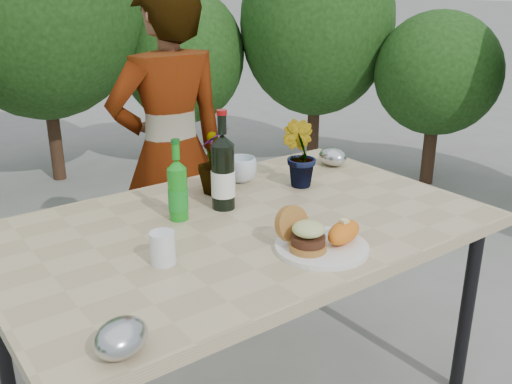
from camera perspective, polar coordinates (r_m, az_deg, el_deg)
patio_table at (r=1.92m, az=-1.42°, el=-4.58°), size 1.60×1.00×0.75m
shrub_hedge at (r=3.35m, az=-14.80°, el=13.54°), size 6.72×5.26×2.32m
dinner_plate at (r=1.71m, az=6.59°, el=-5.52°), size 0.28×0.28×0.01m
burger_stack at (r=1.67m, az=4.83°, el=-4.16°), size 0.11×0.16×0.11m
sweet_potato at (r=1.73m, az=8.76°, el=-3.99°), size 0.17×0.12×0.06m
grilled_veg at (r=1.78m, az=5.00°, el=-3.75°), size 0.08×0.05×0.03m
wine_bottle at (r=1.97m, az=-3.32°, el=1.90°), size 0.08×0.08×0.35m
sparkling_water at (r=1.90m, az=-7.83°, el=0.13°), size 0.07×0.07×0.28m
plastic_cup at (r=1.63m, az=-9.32°, el=-5.54°), size 0.07×0.07×0.09m
seedling_left at (r=2.08m, az=-3.39°, el=2.05°), size 0.12×0.12×0.19m
seedling_mid at (r=2.19m, az=4.30°, el=3.81°), size 0.14×0.16×0.25m
seedling_right at (r=2.12m, az=-4.03°, el=3.22°), size 0.20×0.20×0.25m
blue_bowl at (r=2.25m, az=-1.51°, el=2.25°), size 0.15×0.15×0.10m
foil_packet_left at (r=1.29m, az=-13.36°, el=-13.98°), size 0.17×0.16×0.08m
foil_packet_right at (r=2.48m, az=7.69°, el=3.51°), size 0.12×0.14×0.08m
person at (r=2.59m, az=-8.52°, el=3.71°), size 0.59×0.41×1.53m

